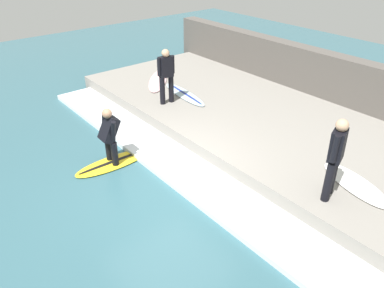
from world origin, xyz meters
name	(u,v)px	position (x,y,z in m)	size (l,w,h in m)	color
ground_plane	(168,183)	(0.00, 0.00, 0.00)	(28.00, 28.00, 0.00)	#335B66
concrete_ledge	(271,128)	(3.25, 0.00, 0.21)	(4.40, 12.12, 0.41)	gray
back_wall	(330,83)	(5.70, 0.00, 0.83)	(0.50, 12.72, 1.66)	#544F49
wave_foam_crest	(187,172)	(0.50, 0.00, 0.06)	(1.10, 11.51, 0.12)	silver
surfboard_riding	(113,163)	(-0.53, 1.38, 0.03)	(1.82, 0.62, 0.07)	yellow
surfer_riding	(109,133)	(-0.53, 1.38, 0.78)	(0.44, 0.62, 1.31)	black
surfer_waiting_near	(166,74)	(1.90, 2.61, 1.26)	(0.51, 0.27, 1.50)	black
surfboard_waiting_near	(184,94)	(2.60, 2.72, 0.44)	(0.71, 2.06, 0.07)	silver
surfer_waiting_far	(336,155)	(1.67, -2.62, 1.28)	(0.50, 0.33, 1.54)	black
surfboard_waiting_far	(356,184)	(2.37, -2.78, 0.44)	(1.00, 1.70, 0.06)	white
surfboard_spare	(158,80)	(2.66, 4.15, 0.44)	(1.75, 1.89, 0.06)	beige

